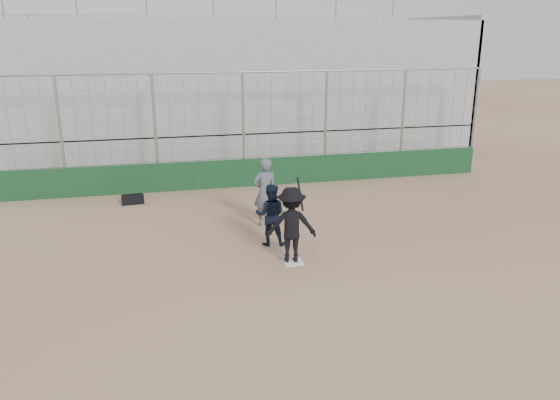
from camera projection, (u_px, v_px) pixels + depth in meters
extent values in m
plane|color=#825F46|center=(293.00, 262.00, 13.09)|extent=(90.00, 90.00, 0.00)
cube|color=white|center=(293.00, 262.00, 13.09)|extent=(0.44, 0.44, 0.02)
cube|color=#11361A|center=(244.00, 172.00, 19.46)|extent=(18.00, 0.25, 1.00)
cylinder|color=gray|center=(244.00, 131.00, 19.02)|extent=(0.10, 0.10, 4.00)
cylinder|color=gray|center=(474.00, 121.00, 20.97)|extent=(0.10, 0.10, 4.00)
cylinder|color=gray|center=(242.00, 72.00, 18.43)|extent=(18.00, 0.07, 0.07)
cube|color=gray|center=(226.00, 139.00, 23.97)|extent=(20.00, 6.70, 1.60)
cube|color=gray|center=(223.00, 71.00, 23.12)|extent=(20.00, 6.70, 4.20)
cube|color=gray|center=(437.00, 85.00, 25.53)|extent=(0.25, 6.70, 6.10)
imported|color=black|center=(291.00, 225.00, 12.91)|extent=(1.29, 0.87, 1.85)
cylinder|color=black|center=(300.00, 194.00, 12.90)|extent=(0.07, 0.57, 0.71)
imported|color=black|center=(271.00, 225.00, 14.02)|extent=(0.93, 0.81, 1.07)
sphere|color=maroon|center=(271.00, 209.00, 13.89)|extent=(0.28, 0.28, 0.28)
imported|color=#4F5464|center=(265.00, 195.00, 15.40)|extent=(0.78, 0.58, 1.76)
cube|color=black|center=(133.00, 199.00, 17.52)|extent=(0.72, 0.36, 0.30)
cylinder|color=black|center=(132.00, 194.00, 17.47)|extent=(0.45, 0.08, 0.04)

